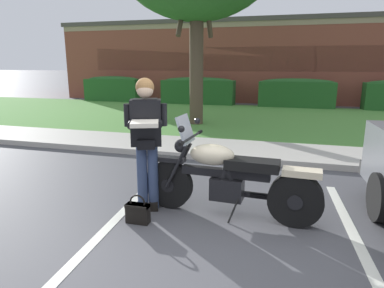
{
  "coord_description": "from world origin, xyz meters",
  "views": [
    {
      "loc": [
        0.8,
        -3.02,
        1.89
      ],
      "look_at": [
        -0.4,
        1.15,
        0.85
      ],
      "focal_mm": 32.08,
      "sensor_mm": 36.0,
      "label": 1
    }
  ],
  "objects_px": {
    "hedge_center_right": "(296,93)",
    "brick_building": "(310,61)",
    "motorcycle": "(235,179)",
    "hedge_left": "(113,88)",
    "rider_person": "(146,134)",
    "hedge_center_left": "(198,90)",
    "handbag": "(138,211)"
  },
  "relations": [
    {
      "from": "handbag",
      "to": "hedge_left",
      "type": "height_order",
      "value": "hedge_left"
    },
    {
      "from": "hedge_left",
      "to": "brick_building",
      "type": "distance_m",
      "value": 11.01
    },
    {
      "from": "hedge_left",
      "to": "brick_building",
      "type": "bearing_deg",
      "value": 32.1
    },
    {
      "from": "rider_person",
      "to": "hedge_center_right",
      "type": "xyz_separation_m",
      "value": [
        1.94,
        11.26,
        -0.36
      ]
    },
    {
      "from": "hedge_center_left",
      "to": "hedge_center_right",
      "type": "distance_m",
      "value": 4.28
    },
    {
      "from": "hedge_center_right",
      "to": "motorcycle",
      "type": "bearing_deg",
      "value": -94.11
    },
    {
      "from": "hedge_center_right",
      "to": "brick_building",
      "type": "distance_m",
      "value": 6.0
    },
    {
      "from": "handbag",
      "to": "brick_building",
      "type": "height_order",
      "value": "brick_building"
    },
    {
      "from": "hedge_center_left",
      "to": "brick_building",
      "type": "relative_size",
      "value": 0.13
    },
    {
      "from": "rider_person",
      "to": "hedge_center_left",
      "type": "xyz_separation_m",
      "value": [
        -2.34,
        11.26,
        -0.36
      ]
    },
    {
      "from": "motorcycle",
      "to": "hedge_left",
      "type": "height_order",
      "value": "motorcycle"
    },
    {
      "from": "motorcycle",
      "to": "rider_person",
      "type": "bearing_deg",
      "value": -176.34
    },
    {
      "from": "handbag",
      "to": "hedge_center_left",
      "type": "relative_size",
      "value": 0.11
    },
    {
      "from": "motorcycle",
      "to": "brick_building",
      "type": "height_order",
      "value": "brick_building"
    },
    {
      "from": "motorcycle",
      "to": "hedge_center_left",
      "type": "relative_size",
      "value": 0.68
    },
    {
      "from": "motorcycle",
      "to": "brick_building",
      "type": "relative_size",
      "value": 0.09
    },
    {
      "from": "hedge_left",
      "to": "hedge_center_right",
      "type": "xyz_separation_m",
      "value": [
        8.56,
        0.0,
        -0.0
      ]
    },
    {
      "from": "hedge_center_left",
      "to": "brick_building",
      "type": "height_order",
      "value": "brick_building"
    },
    {
      "from": "rider_person",
      "to": "hedge_left",
      "type": "distance_m",
      "value": 13.06
    },
    {
      "from": "handbag",
      "to": "hedge_center_right",
      "type": "xyz_separation_m",
      "value": [
        1.89,
        11.68,
        0.51
      ]
    },
    {
      "from": "handbag",
      "to": "rider_person",
      "type": "bearing_deg",
      "value": 96.01
    },
    {
      "from": "rider_person",
      "to": "handbag",
      "type": "bearing_deg",
      "value": -83.99
    },
    {
      "from": "hedge_center_left",
      "to": "hedge_center_right",
      "type": "relative_size",
      "value": 1.07
    },
    {
      "from": "brick_building",
      "to": "motorcycle",
      "type": "bearing_deg",
      "value": -95.07
    },
    {
      "from": "rider_person",
      "to": "hedge_center_right",
      "type": "relative_size",
      "value": 0.55
    },
    {
      "from": "motorcycle",
      "to": "brick_building",
      "type": "bearing_deg",
      "value": 84.93
    },
    {
      "from": "brick_building",
      "to": "handbag",
      "type": "bearing_deg",
      "value": -98.44
    },
    {
      "from": "hedge_center_right",
      "to": "rider_person",
      "type": "bearing_deg",
      "value": -99.76
    },
    {
      "from": "brick_building",
      "to": "rider_person",
      "type": "bearing_deg",
      "value": -98.8
    },
    {
      "from": "hedge_left",
      "to": "brick_building",
      "type": "height_order",
      "value": "brick_building"
    },
    {
      "from": "motorcycle",
      "to": "hedge_left",
      "type": "xyz_separation_m",
      "value": [
        -7.75,
        11.18,
        0.16
      ]
    },
    {
      "from": "motorcycle",
      "to": "handbag",
      "type": "bearing_deg",
      "value": -155.49
    }
  ]
}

